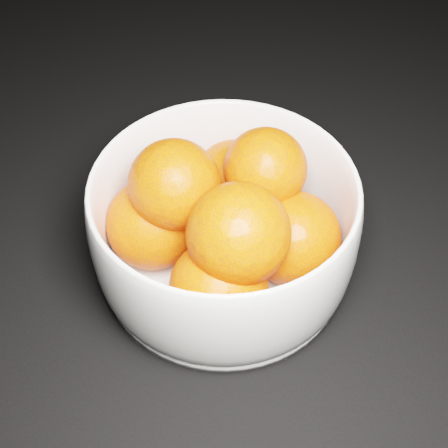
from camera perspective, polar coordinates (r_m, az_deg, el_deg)
The scene contains 2 objects.
bowl at distance 0.48m, azimuth 0.00°, elevation -0.40°, with size 0.20×0.20×0.10m.
orange_pile at distance 0.47m, azimuth 0.05°, elevation 0.31°, with size 0.17×0.17×0.11m.
Camera 1 is at (-0.07, -0.51, 0.41)m, focal length 50.00 mm.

